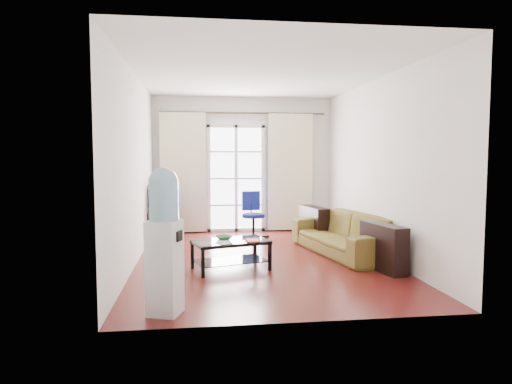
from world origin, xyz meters
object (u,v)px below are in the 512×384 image
sofa (343,234)px  crt_tv (164,197)px  task_chair (253,225)px  water_cooler (164,238)px  coffee_table (231,251)px  tv_stand (164,226)px

sofa → crt_tv: (-2.86, 1.57, 0.46)m
crt_tv → task_chair: 1.71m
sofa → crt_tv: crt_tv is taller
sofa → water_cooler: 3.57m
coffee_table → task_chair: 2.37m
sofa → water_cooler: bearing=-57.3°
task_chair → sofa: bearing=-57.6°
task_chair → water_cooler: 4.19m
crt_tv → task_chair: (1.62, -0.06, -0.52)m
sofa → task_chair: size_ratio=2.63×
sofa → tv_stand: size_ratio=3.15×
water_cooler → crt_tv: bearing=114.0°
tv_stand → water_cooler: water_cooler is taller
crt_tv → water_cooler: 4.00m
tv_stand → crt_tv: (-0.00, 0.03, 0.51)m
coffee_table → tv_stand: bearing=114.0°
sofa → task_chair: (-1.24, 1.51, -0.06)m
coffee_table → crt_tv: bearing=113.8°
sofa → coffee_table: sofa is taller
coffee_table → water_cooler: (-0.76, -1.64, 0.49)m
coffee_table → water_cooler: 1.87m
coffee_table → task_chair: task_chair is taller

